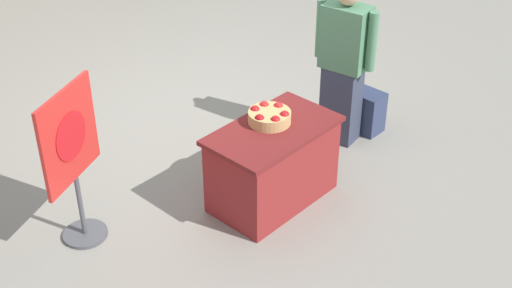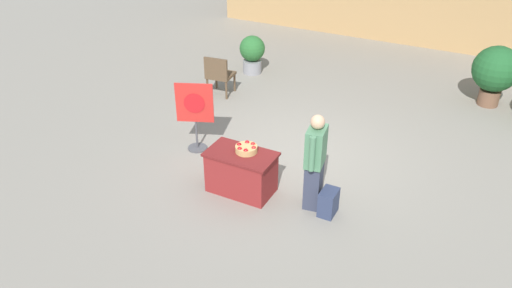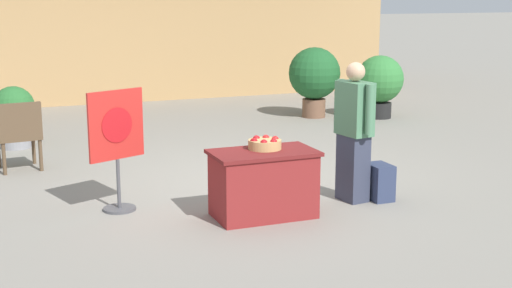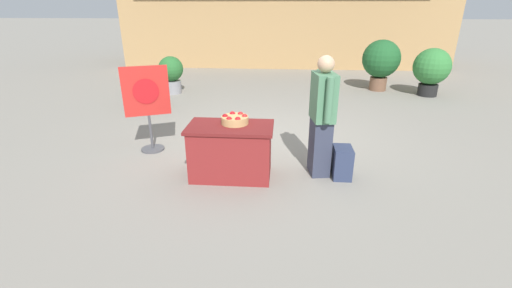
{
  "view_description": "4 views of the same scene",
  "coord_description": "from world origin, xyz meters",
  "px_view_note": "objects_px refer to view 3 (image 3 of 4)",
  "views": [
    {
      "loc": [
        -4.1,
        -4.53,
        3.77
      ],
      "look_at": [
        -0.36,
        -1.09,
        0.46
      ],
      "focal_mm": 50.0,
      "sensor_mm": 36.0,
      "label": 1
    },
    {
      "loc": [
        2.96,
        -7.17,
        4.85
      ],
      "look_at": [
        -0.11,
        -1.32,
        0.98
      ],
      "focal_mm": 35.0,
      "sensor_mm": 36.0,
      "label": 2
    },
    {
      "loc": [
        -3.17,
        -8.07,
        2.36
      ],
      "look_at": [
        -0.42,
        -1.18,
        0.77
      ],
      "focal_mm": 50.0,
      "sensor_mm": 36.0,
      "label": 3
    },
    {
      "loc": [
        0.27,
        -5.43,
        2.15
      ],
      "look_at": [
        -0.06,
        -1.24,
        0.45
      ],
      "focal_mm": 24.0,
      "sensor_mm": 36.0,
      "label": 4
    }
  ],
  "objects_px": {
    "poster_board": "(117,143)",
    "patio_chair": "(19,132)",
    "person_visitor": "(354,131)",
    "backpack": "(379,182)",
    "display_table": "(263,184)",
    "potted_plant_near_left": "(314,76)",
    "apple_basket": "(265,144)",
    "potted_plant_near_right": "(380,82)",
    "potted_plant_far_left": "(14,113)"
  },
  "relations": [
    {
      "from": "apple_basket",
      "to": "potted_plant_near_left",
      "type": "xyz_separation_m",
      "value": [
        3.2,
        5.29,
        0.02
      ]
    },
    {
      "from": "display_table",
      "to": "potted_plant_near_right",
      "type": "relative_size",
      "value": 0.93
    },
    {
      "from": "backpack",
      "to": "potted_plant_near_left",
      "type": "xyz_separation_m",
      "value": [
        1.77,
        5.29,
        0.59
      ]
    },
    {
      "from": "person_visitor",
      "to": "patio_chair",
      "type": "distance_m",
      "value": 4.5
    },
    {
      "from": "person_visitor",
      "to": "potted_plant_near_right",
      "type": "xyz_separation_m",
      "value": [
        3.19,
        4.67,
        -0.12
      ]
    },
    {
      "from": "poster_board",
      "to": "potted_plant_near_left",
      "type": "relative_size",
      "value": 1.0
    },
    {
      "from": "patio_chair",
      "to": "potted_plant_near_right",
      "type": "relative_size",
      "value": 0.79
    },
    {
      "from": "person_visitor",
      "to": "backpack",
      "type": "distance_m",
      "value": 0.68
    },
    {
      "from": "display_table",
      "to": "patio_chair",
      "type": "relative_size",
      "value": 1.18
    },
    {
      "from": "display_table",
      "to": "potted_plant_near_left",
      "type": "relative_size",
      "value": 0.83
    },
    {
      "from": "apple_basket",
      "to": "display_table",
      "type": "bearing_deg",
      "value": -120.37
    },
    {
      "from": "display_table",
      "to": "potted_plant_far_left",
      "type": "height_order",
      "value": "potted_plant_far_left"
    },
    {
      "from": "person_visitor",
      "to": "potted_plant_near_left",
      "type": "height_order",
      "value": "person_visitor"
    },
    {
      "from": "apple_basket",
      "to": "patio_chair",
      "type": "distance_m",
      "value": 3.77
    },
    {
      "from": "patio_chair",
      "to": "poster_board",
      "type": "bearing_deg",
      "value": -165.11
    },
    {
      "from": "poster_board",
      "to": "potted_plant_far_left",
      "type": "xyz_separation_m",
      "value": [
        -0.85,
        3.81,
        -0.22
      ]
    },
    {
      "from": "apple_basket",
      "to": "person_visitor",
      "type": "xyz_separation_m",
      "value": [
        1.13,
        0.09,
        0.03
      ]
    },
    {
      "from": "person_visitor",
      "to": "backpack",
      "type": "xyz_separation_m",
      "value": [
        0.3,
        -0.09,
        -0.6
      ]
    },
    {
      "from": "poster_board",
      "to": "patio_chair",
      "type": "height_order",
      "value": "poster_board"
    },
    {
      "from": "person_visitor",
      "to": "potted_plant_far_left",
      "type": "xyz_separation_m",
      "value": [
        -3.43,
        4.42,
        -0.27
      ]
    },
    {
      "from": "person_visitor",
      "to": "potted_plant_near_right",
      "type": "relative_size",
      "value": 1.34
    },
    {
      "from": "person_visitor",
      "to": "potted_plant_far_left",
      "type": "height_order",
      "value": "person_visitor"
    },
    {
      "from": "patio_chair",
      "to": "potted_plant_near_left",
      "type": "xyz_separation_m",
      "value": [
        5.53,
        2.33,
        0.27
      ]
    },
    {
      "from": "apple_basket",
      "to": "patio_chair",
      "type": "bearing_deg",
      "value": 128.12
    },
    {
      "from": "patio_chair",
      "to": "potted_plant_near_right",
      "type": "distance_m",
      "value": 6.88
    },
    {
      "from": "apple_basket",
      "to": "backpack",
      "type": "relative_size",
      "value": 0.85
    },
    {
      "from": "backpack",
      "to": "patio_chair",
      "type": "xyz_separation_m",
      "value": [
        -3.75,
        2.96,
        0.32
      ]
    },
    {
      "from": "person_visitor",
      "to": "potted_plant_near_left",
      "type": "xyz_separation_m",
      "value": [
        2.07,
        5.2,
        -0.01
      ]
    },
    {
      "from": "apple_basket",
      "to": "potted_plant_near_right",
      "type": "distance_m",
      "value": 6.43
    },
    {
      "from": "poster_board",
      "to": "person_visitor",
      "type": "bearing_deg",
      "value": 53.68
    },
    {
      "from": "display_table",
      "to": "apple_basket",
      "type": "height_order",
      "value": "apple_basket"
    },
    {
      "from": "display_table",
      "to": "person_visitor",
      "type": "relative_size",
      "value": 0.7
    },
    {
      "from": "person_visitor",
      "to": "potted_plant_near_left",
      "type": "relative_size",
      "value": 1.19
    },
    {
      "from": "patio_chair",
      "to": "potted_plant_near_left",
      "type": "bearing_deg",
      "value": -73.52
    },
    {
      "from": "potted_plant_near_right",
      "to": "apple_basket",
      "type": "bearing_deg",
      "value": -132.26
    },
    {
      "from": "potted_plant_near_left",
      "to": "potted_plant_far_left",
      "type": "xyz_separation_m",
      "value": [
        -5.5,
        -0.77,
        -0.26
      ]
    },
    {
      "from": "display_table",
      "to": "backpack",
      "type": "relative_size",
      "value": 2.65
    },
    {
      "from": "apple_basket",
      "to": "potted_plant_far_left",
      "type": "xyz_separation_m",
      "value": [
        -2.29,
        4.51,
        -0.24
      ]
    },
    {
      "from": "patio_chair",
      "to": "potted_plant_near_right",
      "type": "height_order",
      "value": "potted_plant_near_right"
    },
    {
      "from": "backpack",
      "to": "poster_board",
      "type": "xyz_separation_m",
      "value": [
        -2.87,
        0.7,
        0.55
      ]
    },
    {
      "from": "apple_basket",
      "to": "backpack",
      "type": "distance_m",
      "value": 1.54
    },
    {
      "from": "apple_basket",
      "to": "poster_board",
      "type": "bearing_deg",
      "value": 154.06
    },
    {
      "from": "person_visitor",
      "to": "backpack",
      "type": "height_order",
      "value": "person_visitor"
    },
    {
      "from": "poster_board",
      "to": "patio_chair",
      "type": "xyz_separation_m",
      "value": [
        -0.88,
        2.26,
        -0.22
      ]
    },
    {
      "from": "poster_board",
      "to": "potted_plant_near_right",
      "type": "height_order",
      "value": "poster_board"
    },
    {
      "from": "display_table",
      "to": "person_visitor",
      "type": "height_order",
      "value": "person_visitor"
    },
    {
      "from": "backpack",
      "to": "poster_board",
      "type": "bearing_deg",
      "value": 166.22
    },
    {
      "from": "potted_plant_far_left",
      "to": "display_table",
      "type": "bearing_deg",
      "value": -64.0
    },
    {
      "from": "display_table",
      "to": "potted_plant_near_left",
      "type": "distance_m",
      "value": 6.3
    },
    {
      "from": "patio_chair",
      "to": "display_table",
      "type": "bearing_deg",
      "value": -149.68
    }
  ]
}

